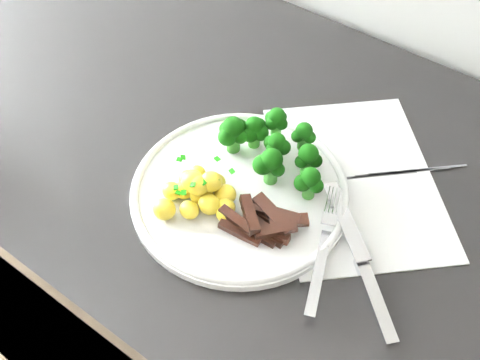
{
  "coord_description": "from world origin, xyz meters",
  "views": [
    {
      "loc": [
        0.08,
        1.21,
        1.53
      ],
      "look_at": [
        -0.2,
        1.59,
        0.97
      ],
      "focal_mm": 43.89,
      "sensor_mm": 36.0,
      "label": 1
    }
  ],
  "objects_px": {
    "counter": "(287,337)",
    "plate": "(240,191)",
    "recipe_paper": "(356,179)",
    "potatoes": "(198,191)",
    "broccoli": "(272,145)",
    "beef_strips": "(262,223)",
    "knife": "(367,276)",
    "fork": "(323,252)"
  },
  "relations": [
    {
      "from": "counter",
      "to": "plate",
      "type": "relative_size",
      "value": 9.02
    },
    {
      "from": "recipe_paper",
      "to": "potatoes",
      "type": "relative_size",
      "value": 3.17
    },
    {
      "from": "broccoli",
      "to": "beef_strips",
      "type": "distance_m",
      "value": 0.11
    },
    {
      "from": "recipe_paper",
      "to": "plate",
      "type": "relative_size",
      "value": 1.24
    },
    {
      "from": "broccoli",
      "to": "potatoes",
      "type": "relative_size",
      "value": 1.5
    },
    {
      "from": "broccoli",
      "to": "knife",
      "type": "bearing_deg",
      "value": -22.72
    },
    {
      "from": "beef_strips",
      "to": "fork",
      "type": "bearing_deg",
      "value": 6.16
    },
    {
      "from": "fork",
      "to": "potatoes",
      "type": "bearing_deg",
      "value": -173.27
    },
    {
      "from": "plate",
      "to": "counter",
      "type": "bearing_deg",
      "value": 50.95
    },
    {
      "from": "recipe_paper",
      "to": "knife",
      "type": "relative_size",
      "value": 1.96
    },
    {
      "from": "recipe_paper",
      "to": "broccoli",
      "type": "bearing_deg",
      "value": -155.09
    },
    {
      "from": "recipe_paper",
      "to": "beef_strips",
      "type": "relative_size",
      "value": 3.52
    },
    {
      "from": "recipe_paper",
      "to": "beef_strips",
      "type": "distance_m",
      "value": 0.15
    },
    {
      "from": "counter",
      "to": "knife",
      "type": "height_order",
      "value": "knife"
    },
    {
      "from": "plate",
      "to": "knife",
      "type": "xyz_separation_m",
      "value": [
        0.19,
        -0.01,
        0.0
      ]
    },
    {
      "from": "counter",
      "to": "recipe_paper",
      "type": "distance_m",
      "value": 0.48
    },
    {
      "from": "broccoli",
      "to": "fork",
      "type": "relative_size",
      "value": 0.93
    },
    {
      "from": "broccoli",
      "to": "knife",
      "type": "distance_m",
      "value": 0.2
    },
    {
      "from": "broccoli",
      "to": "recipe_paper",
      "type": "bearing_deg",
      "value": 24.91
    },
    {
      "from": "plate",
      "to": "broccoli",
      "type": "distance_m",
      "value": 0.07
    },
    {
      "from": "plate",
      "to": "potatoes",
      "type": "xyz_separation_m",
      "value": [
        -0.03,
        -0.04,
        0.02
      ]
    },
    {
      "from": "recipe_paper",
      "to": "potatoes",
      "type": "bearing_deg",
      "value": -132.48
    },
    {
      "from": "counter",
      "to": "beef_strips",
      "type": "bearing_deg",
      "value": -91.53
    },
    {
      "from": "counter",
      "to": "recipe_paper",
      "type": "relative_size",
      "value": 7.3
    },
    {
      "from": "knife",
      "to": "recipe_paper",
      "type": "bearing_deg",
      "value": 123.53
    },
    {
      "from": "plate",
      "to": "broccoli",
      "type": "height_order",
      "value": "broccoli"
    },
    {
      "from": "plate",
      "to": "broccoli",
      "type": "relative_size",
      "value": 1.71
    },
    {
      "from": "beef_strips",
      "to": "knife",
      "type": "relative_size",
      "value": 0.56
    },
    {
      "from": "recipe_paper",
      "to": "fork",
      "type": "xyz_separation_m",
      "value": [
        0.03,
        -0.13,
        0.02
      ]
    },
    {
      "from": "counter",
      "to": "potatoes",
      "type": "relative_size",
      "value": 23.1
    },
    {
      "from": "recipe_paper",
      "to": "plate",
      "type": "bearing_deg",
      "value": -134.03
    },
    {
      "from": "potatoes",
      "to": "knife",
      "type": "height_order",
      "value": "potatoes"
    },
    {
      "from": "recipe_paper",
      "to": "counter",
      "type": "bearing_deg",
      "value": -141.68
    },
    {
      "from": "counter",
      "to": "fork",
      "type": "height_order",
      "value": "fork"
    },
    {
      "from": "fork",
      "to": "knife",
      "type": "bearing_deg",
      "value": 8.81
    },
    {
      "from": "potatoes",
      "to": "fork",
      "type": "xyz_separation_m",
      "value": [
        0.17,
        0.02,
        -0.01
      ]
    },
    {
      "from": "counter",
      "to": "recipe_paper",
      "type": "height_order",
      "value": "recipe_paper"
    },
    {
      "from": "beef_strips",
      "to": "fork",
      "type": "xyz_separation_m",
      "value": [
        0.08,
        0.01,
        -0.0
      ]
    },
    {
      "from": "plate",
      "to": "potatoes",
      "type": "relative_size",
      "value": 2.56
    },
    {
      "from": "broccoli",
      "to": "plate",
      "type": "bearing_deg",
      "value": -94.2
    },
    {
      "from": "potatoes",
      "to": "knife",
      "type": "xyz_separation_m",
      "value": [
        0.22,
        0.03,
        -0.02
      ]
    },
    {
      "from": "counter",
      "to": "fork",
      "type": "bearing_deg",
      "value": -51.37
    }
  ]
}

